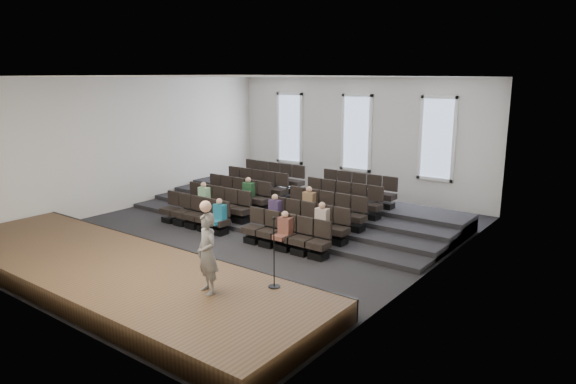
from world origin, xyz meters
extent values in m
plane|color=black|center=(0.00, 0.00, 0.00)|extent=(14.00, 14.00, 0.00)
cube|color=white|center=(0.00, 0.00, 5.01)|extent=(12.00, 14.00, 0.02)
cube|color=silver|center=(0.00, 7.02, 2.50)|extent=(12.00, 0.04, 5.00)
cube|color=silver|center=(0.00, -7.02, 2.50)|extent=(12.00, 0.04, 5.00)
cube|color=silver|center=(-6.02, 0.00, 2.50)|extent=(0.04, 14.00, 5.00)
cube|color=silver|center=(6.02, 0.00, 2.50)|extent=(0.04, 14.00, 5.00)
cube|color=#4E3621|center=(0.00, -5.10, 0.25)|extent=(11.80, 3.60, 0.50)
cube|color=black|center=(0.00, -3.33, 0.25)|extent=(11.80, 0.06, 0.52)
cube|color=black|center=(0.00, 2.33, 0.07)|extent=(11.80, 4.80, 0.15)
cube|color=black|center=(0.00, 2.85, 0.15)|extent=(11.80, 3.75, 0.30)
cube|color=black|center=(0.00, 3.38, 0.22)|extent=(11.80, 2.70, 0.45)
cube|color=black|center=(0.00, 3.90, 0.30)|extent=(11.80, 1.65, 0.60)
cube|color=black|center=(-3.13, -0.60, 0.10)|extent=(0.47, 0.43, 0.20)
cube|color=black|center=(-3.13, -0.60, 0.41)|extent=(0.55, 0.50, 0.19)
cube|color=black|center=(-3.13, -0.39, 0.82)|extent=(0.55, 0.08, 0.50)
cube|color=black|center=(-2.53, -0.60, 0.10)|extent=(0.47, 0.43, 0.20)
cube|color=black|center=(-2.53, -0.60, 0.41)|extent=(0.55, 0.50, 0.19)
cube|color=black|center=(-2.53, -0.39, 0.82)|extent=(0.55, 0.08, 0.50)
cube|color=black|center=(-1.93, -0.60, 0.10)|extent=(0.47, 0.43, 0.20)
cube|color=black|center=(-1.93, -0.60, 0.41)|extent=(0.55, 0.50, 0.19)
cube|color=black|center=(-1.93, -0.39, 0.82)|extent=(0.55, 0.08, 0.50)
cube|color=black|center=(-1.33, -0.60, 0.10)|extent=(0.47, 0.43, 0.20)
cube|color=black|center=(-1.33, -0.60, 0.41)|extent=(0.55, 0.50, 0.19)
cube|color=black|center=(-1.33, -0.39, 0.82)|extent=(0.55, 0.08, 0.50)
cube|color=black|center=(-0.73, -0.60, 0.10)|extent=(0.47, 0.43, 0.20)
cube|color=black|center=(-0.73, -0.60, 0.41)|extent=(0.55, 0.50, 0.19)
cube|color=black|center=(-0.73, -0.39, 0.82)|extent=(0.55, 0.08, 0.50)
cube|color=black|center=(0.73, -0.60, 0.10)|extent=(0.47, 0.43, 0.20)
cube|color=black|center=(0.73, -0.60, 0.41)|extent=(0.55, 0.50, 0.19)
cube|color=black|center=(0.73, -0.39, 0.82)|extent=(0.55, 0.08, 0.50)
cube|color=black|center=(1.33, -0.60, 0.10)|extent=(0.47, 0.43, 0.20)
cube|color=black|center=(1.33, -0.60, 0.41)|extent=(0.55, 0.50, 0.19)
cube|color=black|center=(1.33, -0.39, 0.82)|extent=(0.55, 0.08, 0.50)
cube|color=black|center=(1.93, -0.60, 0.10)|extent=(0.47, 0.43, 0.20)
cube|color=black|center=(1.93, -0.60, 0.41)|extent=(0.55, 0.50, 0.19)
cube|color=black|center=(1.93, -0.39, 0.82)|extent=(0.55, 0.08, 0.50)
cube|color=black|center=(2.53, -0.60, 0.10)|extent=(0.47, 0.43, 0.20)
cube|color=black|center=(2.53, -0.60, 0.41)|extent=(0.55, 0.50, 0.19)
cube|color=black|center=(2.53, -0.39, 0.82)|extent=(0.55, 0.08, 0.50)
cube|color=black|center=(3.13, -0.60, 0.10)|extent=(0.47, 0.43, 0.20)
cube|color=black|center=(3.13, -0.60, 0.41)|extent=(0.55, 0.50, 0.19)
cube|color=black|center=(3.13, -0.39, 0.82)|extent=(0.55, 0.08, 0.50)
cube|color=black|center=(-3.13, 0.45, 0.25)|extent=(0.47, 0.43, 0.20)
cube|color=black|center=(-3.13, 0.45, 0.56)|extent=(0.55, 0.50, 0.19)
cube|color=black|center=(-3.13, 0.66, 0.97)|extent=(0.55, 0.08, 0.50)
cube|color=black|center=(-2.53, 0.45, 0.25)|extent=(0.47, 0.43, 0.20)
cube|color=black|center=(-2.53, 0.45, 0.56)|extent=(0.55, 0.50, 0.19)
cube|color=black|center=(-2.53, 0.66, 0.97)|extent=(0.55, 0.08, 0.50)
cube|color=black|center=(-1.93, 0.45, 0.25)|extent=(0.47, 0.43, 0.20)
cube|color=black|center=(-1.93, 0.45, 0.56)|extent=(0.55, 0.50, 0.19)
cube|color=black|center=(-1.93, 0.66, 0.97)|extent=(0.55, 0.08, 0.50)
cube|color=black|center=(-1.33, 0.45, 0.25)|extent=(0.47, 0.43, 0.20)
cube|color=black|center=(-1.33, 0.45, 0.56)|extent=(0.55, 0.50, 0.19)
cube|color=black|center=(-1.33, 0.66, 0.97)|extent=(0.55, 0.08, 0.50)
cube|color=black|center=(-0.73, 0.45, 0.25)|extent=(0.47, 0.43, 0.20)
cube|color=black|center=(-0.73, 0.45, 0.56)|extent=(0.55, 0.50, 0.19)
cube|color=black|center=(-0.73, 0.66, 0.97)|extent=(0.55, 0.08, 0.50)
cube|color=black|center=(0.73, 0.45, 0.25)|extent=(0.47, 0.43, 0.20)
cube|color=black|center=(0.73, 0.45, 0.56)|extent=(0.55, 0.50, 0.19)
cube|color=black|center=(0.73, 0.66, 0.97)|extent=(0.55, 0.08, 0.50)
cube|color=black|center=(1.33, 0.45, 0.25)|extent=(0.47, 0.43, 0.20)
cube|color=black|center=(1.33, 0.45, 0.56)|extent=(0.55, 0.50, 0.19)
cube|color=black|center=(1.33, 0.66, 0.97)|extent=(0.55, 0.08, 0.50)
cube|color=black|center=(1.93, 0.45, 0.25)|extent=(0.47, 0.43, 0.20)
cube|color=black|center=(1.93, 0.45, 0.56)|extent=(0.55, 0.50, 0.19)
cube|color=black|center=(1.93, 0.66, 0.97)|extent=(0.55, 0.08, 0.50)
cube|color=black|center=(2.53, 0.45, 0.25)|extent=(0.47, 0.43, 0.20)
cube|color=black|center=(2.53, 0.45, 0.56)|extent=(0.55, 0.50, 0.19)
cube|color=black|center=(2.53, 0.66, 0.97)|extent=(0.55, 0.08, 0.50)
cube|color=black|center=(3.13, 0.45, 0.25)|extent=(0.47, 0.43, 0.20)
cube|color=black|center=(3.13, 0.45, 0.56)|extent=(0.55, 0.50, 0.19)
cube|color=black|center=(3.13, 0.66, 0.97)|extent=(0.55, 0.08, 0.50)
cube|color=black|center=(-3.13, 1.50, 0.40)|extent=(0.47, 0.42, 0.20)
cube|color=black|center=(-3.13, 1.50, 0.71)|extent=(0.55, 0.50, 0.19)
cube|color=black|center=(-3.13, 1.71, 1.12)|extent=(0.55, 0.08, 0.50)
cube|color=black|center=(-2.53, 1.50, 0.40)|extent=(0.47, 0.42, 0.20)
cube|color=black|center=(-2.53, 1.50, 0.71)|extent=(0.55, 0.50, 0.19)
cube|color=black|center=(-2.53, 1.71, 1.12)|extent=(0.55, 0.08, 0.50)
cube|color=black|center=(-1.93, 1.50, 0.40)|extent=(0.47, 0.42, 0.20)
cube|color=black|center=(-1.93, 1.50, 0.71)|extent=(0.55, 0.50, 0.19)
cube|color=black|center=(-1.93, 1.71, 1.12)|extent=(0.55, 0.08, 0.50)
cube|color=black|center=(-1.33, 1.50, 0.40)|extent=(0.47, 0.42, 0.20)
cube|color=black|center=(-1.33, 1.50, 0.71)|extent=(0.55, 0.50, 0.19)
cube|color=black|center=(-1.33, 1.71, 1.12)|extent=(0.55, 0.08, 0.50)
cube|color=black|center=(-0.73, 1.50, 0.40)|extent=(0.47, 0.42, 0.20)
cube|color=black|center=(-0.73, 1.50, 0.71)|extent=(0.55, 0.50, 0.19)
cube|color=black|center=(-0.73, 1.71, 1.12)|extent=(0.55, 0.08, 0.50)
cube|color=black|center=(0.73, 1.50, 0.40)|extent=(0.47, 0.42, 0.20)
cube|color=black|center=(0.73, 1.50, 0.71)|extent=(0.55, 0.50, 0.19)
cube|color=black|center=(0.73, 1.71, 1.12)|extent=(0.55, 0.08, 0.50)
cube|color=black|center=(1.33, 1.50, 0.40)|extent=(0.47, 0.42, 0.20)
cube|color=black|center=(1.33, 1.50, 0.71)|extent=(0.55, 0.50, 0.19)
cube|color=black|center=(1.33, 1.71, 1.12)|extent=(0.55, 0.08, 0.50)
cube|color=black|center=(1.93, 1.50, 0.40)|extent=(0.47, 0.42, 0.20)
cube|color=black|center=(1.93, 1.50, 0.71)|extent=(0.55, 0.50, 0.19)
cube|color=black|center=(1.93, 1.71, 1.12)|extent=(0.55, 0.08, 0.50)
cube|color=black|center=(2.53, 1.50, 0.40)|extent=(0.47, 0.42, 0.20)
cube|color=black|center=(2.53, 1.50, 0.71)|extent=(0.55, 0.50, 0.19)
cube|color=black|center=(2.53, 1.71, 1.12)|extent=(0.55, 0.08, 0.50)
cube|color=black|center=(3.13, 1.50, 0.40)|extent=(0.47, 0.42, 0.20)
cube|color=black|center=(3.13, 1.50, 0.71)|extent=(0.55, 0.50, 0.19)
cube|color=black|center=(3.13, 1.71, 1.12)|extent=(0.55, 0.08, 0.50)
cube|color=black|center=(-3.13, 2.55, 0.55)|extent=(0.47, 0.42, 0.20)
cube|color=black|center=(-3.13, 2.55, 0.86)|extent=(0.55, 0.50, 0.19)
cube|color=black|center=(-3.13, 2.76, 1.27)|extent=(0.55, 0.08, 0.50)
cube|color=black|center=(-2.53, 2.55, 0.55)|extent=(0.47, 0.42, 0.20)
cube|color=black|center=(-2.53, 2.55, 0.86)|extent=(0.55, 0.50, 0.19)
cube|color=black|center=(-2.53, 2.76, 1.27)|extent=(0.55, 0.08, 0.50)
cube|color=black|center=(-1.93, 2.55, 0.55)|extent=(0.47, 0.42, 0.20)
cube|color=black|center=(-1.93, 2.55, 0.86)|extent=(0.55, 0.50, 0.19)
cube|color=black|center=(-1.93, 2.76, 1.27)|extent=(0.55, 0.08, 0.50)
cube|color=black|center=(-1.33, 2.55, 0.55)|extent=(0.47, 0.42, 0.20)
cube|color=black|center=(-1.33, 2.55, 0.86)|extent=(0.55, 0.50, 0.19)
cube|color=black|center=(-1.33, 2.76, 1.27)|extent=(0.55, 0.08, 0.50)
cube|color=black|center=(-0.73, 2.55, 0.55)|extent=(0.47, 0.42, 0.20)
cube|color=black|center=(-0.73, 2.55, 0.86)|extent=(0.55, 0.50, 0.19)
cube|color=black|center=(-0.73, 2.76, 1.27)|extent=(0.55, 0.08, 0.50)
cube|color=black|center=(0.73, 2.55, 0.55)|extent=(0.47, 0.42, 0.20)
cube|color=black|center=(0.73, 2.55, 0.86)|extent=(0.55, 0.50, 0.19)
cube|color=black|center=(0.73, 2.76, 1.27)|extent=(0.55, 0.08, 0.50)
cube|color=black|center=(1.33, 2.55, 0.55)|extent=(0.47, 0.42, 0.20)
cube|color=black|center=(1.33, 2.55, 0.86)|extent=(0.55, 0.50, 0.19)
cube|color=black|center=(1.33, 2.76, 1.27)|extent=(0.55, 0.08, 0.50)
cube|color=black|center=(1.93, 2.55, 0.55)|extent=(0.47, 0.42, 0.20)
cube|color=black|center=(1.93, 2.55, 0.86)|extent=(0.55, 0.50, 0.19)
cube|color=black|center=(1.93, 2.76, 1.27)|extent=(0.55, 0.08, 0.50)
cube|color=black|center=(2.53, 2.55, 0.55)|extent=(0.47, 0.42, 0.20)
cube|color=black|center=(2.53, 2.55, 0.86)|extent=(0.55, 0.50, 0.19)
cube|color=black|center=(2.53, 2.76, 1.27)|extent=(0.55, 0.08, 0.50)
cube|color=black|center=(3.13, 2.55, 0.55)|extent=(0.47, 0.42, 0.20)
cube|color=black|center=(3.13, 2.55, 0.86)|extent=(0.55, 0.50, 0.19)
cube|color=black|center=(3.13, 2.76, 1.27)|extent=(0.55, 0.08, 0.50)
cube|color=black|center=(-3.13, 3.60, 0.70)|extent=(0.47, 0.42, 0.20)
cube|color=black|center=(-3.13, 3.60, 1.01)|extent=(0.55, 0.50, 0.19)
cube|color=black|center=(-3.13, 3.81, 1.42)|extent=(0.55, 0.08, 0.50)
cube|color=black|center=(-2.53, 3.60, 0.70)|extent=(0.47, 0.42, 0.20)
cube|color=black|center=(-2.53, 3.60, 1.01)|extent=(0.55, 0.50, 0.19)
cube|color=black|center=(-2.53, 3.81, 1.42)|extent=(0.55, 0.08, 0.50)
cube|color=black|center=(-1.93, 3.60, 0.70)|extent=(0.47, 0.42, 0.20)
cube|color=black|center=(-1.93, 3.60, 1.01)|extent=(0.55, 0.50, 0.19)
cube|color=black|center=(-1.93, 3.81, 1.42)|extent=(0.55, 0.08, 0.50)
cube|color=black|center=(-1.33, 3.60, 0.70)|extent=(0.47, 0.42, 0.20)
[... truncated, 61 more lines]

